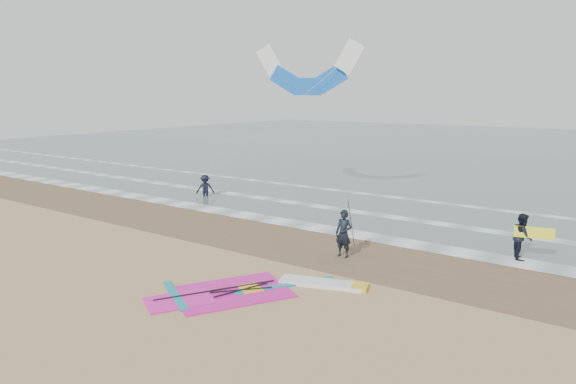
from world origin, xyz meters
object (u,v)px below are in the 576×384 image
Objects in this scene: windsurf_rig at (257,290)px; person_walking at (522,237)px; person_standing at (344,234)px; surf_kite at (307,73)px; person_wading at (205,183)px.

windsurf_rig is 3.34× the size of person_walking.
surf_kite is at bearing 131.49° from person_standing.
windsurf_rig is 0.67× the size of surf_kite.
windsurf_rig is 14.92m from person_wading.
windsurf_rig is at bearing -77.86° from person_wading.
person_walking is at bearing 34.05° from person_standing.
person_standing is 1.04× the size of person_walking.
person_walking is 1.02× the size of person_wading.
surf_kite is at bearing 48.57° from person_walking.
person_standing reaches higher than windsurf_rig.
windsurf_rig is at bearing 123.24° from person_walking.
person_standing reaches higher than person_wading.
person_standing is 0.21× the size of surf_kite.
surf_kite is at bearing -6.76° from person_wading.
surf_kite reaches higher than windsurf_rig.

